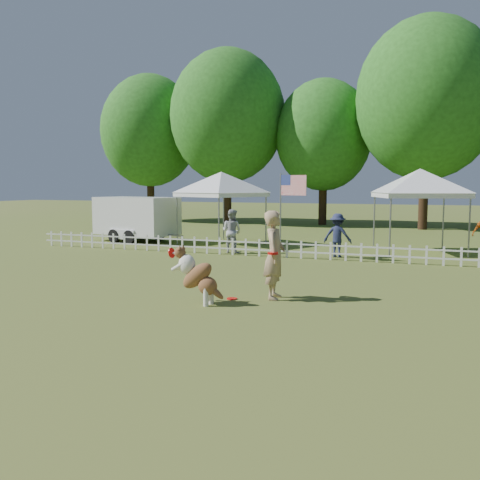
{
  "coord_description": "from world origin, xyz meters",
  "views": [
    {
      "loc": [
        4.34,
        -10.41,
        2.48
      ],
      "look_at": [
        -0.51,
        2.0,
        1.1
      ],
      "focal_mm": 40.0,
      "sensor_mm": 36.0,
      "label": 1
    }
  ],
  "objects_px": {
    "dog": "(198,276)",
    "cargo_trailer": "(137,219)",
    "canopy_tent_right": "(419,212)",
    "spectator_a": "(232,231)",
    "canopy_tent_left": "(221,209)",
    "flag_pole": "(280,216)",
    "spectator_b": "(338,235)",
    "frisbee_on_turf": "(232,299)",
    "handler": "(275,255)"
  },
  "relations": [
    {
      "from": "frisbee_on_turf",
      "to": "flag_pole",
      "type": "height_order",
      "value": "flag_pole"
    },
    {
      "from": "handler",
      "to": "spectator_a",
      "type": "xyz_separation_m",
      "value": [
        -3.86,
        6.97,
        -0.17
      ]
    },
    {
      "from": "canopy_tent_right",
      "to": "cargo_trailer",
      "type": "distance_m",
      "value": 11.76
    },
    {
      "from": "dog",
      "to": "spectator_a",
      "type": "xyz_separation_m",
      "value": [
        -2.54,
        8.04,
        0.2
      ]
    },
    {
      "from": "canopy_tent_right",
      "to": "spectator_b",
      "type": "relative_size",
      "value": 2.0
    },
    {
      "from": "canopy_tent_right",
      "to": "spectator_b",
      "type": "distance_m",
      "value": 3.51
    },
    {
      "from": "cargo_trailer",
      "to": "canopy_tent_right",
      "type": "bearing_deg",
      "value": 13.34
    },
    {
      "from": "flag_pole",
      "to": "dog",
      "type": "bearing_deg",
      "value": -66.37
    },
    {
      "from": "canopy_tent_left",
      "to": "flag_pole",
      "type": "relative_size",
      "value": 1.03
    },
    {
      "from": "canopy_tent_left",
      "to": "handler",
      "type": "bearing_deg",
      "value": -35.97
    },
    {
      "from": "canopy_tent_right",
      "to": "flag_pole",
      "type": "relative_size",
      "value": 1.05
    },
    {
      "from": "handler",
      "to": "frisbee_on_turf",
      "type": "height_order",
      "value": "handler"
    },
    {
      "from": "cargo_trailer",
      "to": "spectator_a",
      "type": "bearing_deg",
      "value": -10.85
    },
    {
      "from": "handler",
      "to": "spectator_a",
      "type": "relative_size",
      "value": 1.21
    },
    {
      "from": "frisbee_on_turf",
      "to": "handler",
      "type": "bearing_deg",
      "value": 24.46
    },
    {
      "from": "frisbee_on_turf",
      "to": "canopy_tent_right",
      "type": "height_order",
      "value": "canopy_tent_right"
    },
    {
      "from": "canopy_tent_right",
      "to": "spectator_b",
      "type": "height_order",
      "value": "canopy_tent_right"
    },
    {
      "from": "cargo_trailer",
      "to": "dog",
      "type": "bearing_deg",
      "value": -40.86
    },
    {
      "from": "handler",
      "to": "flag_pole",
      "type": "bearing_deg",
      "value": 6.2
    },
    {
      "from": "canopy_tent_left",
      "to": "spectator_b",
      "type": "height_order",
      "value": "canopy_tent_left"
    },
    {
      "from": "handler",
      "to": "spectator_b",
      "type": "relative_size",
      "value": 1.28
    },
    {
      "from": "frisbee_on_turf",
      "to": "cargo_trailer",
      "type": "relative_size",
      "value": 0.05
    },
    {
      "from": "handler",
      "to": "canopy_tent_right",
      "type": "height_order",
      "value": "canopy_tent_right"
    },
    {
      "from": "cargo_trailer",
      "to": "spectator_b",
      "type": "bearing_deg",
      "value": -0.41
    },
    {
      "from": "spectator_b",
      "to": "frisbee_on_turf",
      "type": "bearing_deg",
      "value": 86.58
    },
    {
      "from": "handler",
      "to": "spectator_a",
      "type": "distance_m",
      "value": 7.97
    },
    {
      "from": "flag_pole",
      "to": "frisbee_on_turf",
      "type": "bearing_deg",
      "value": -61.95
    },
    {
      "from": "cargo_trailer",
      "to": "spectator_a",
      "type": "relative_size",
      "value": 2.83
    },
    {
      "from": "dog",
      "to": "frisbee_on_turf",
      "type": "xyz_separation_m",
      "value": [
        0.48,
        0.69,
        -0.58
      ]
    },
    {
      "from": "cargo_trailer",
      "to": "flag_pole",
      "type": "relative_size",
      "value": 1.58
    },
    {
      "from": "frisbee_on_turf",
      "to": "flag_pole",
      "type": "relative_size",
      "value": 0.08
    },
    {
      "from": "dog",
      "to": "frisbee_on_turf",
      "type": "bearing_deg",
      "value": 61.17
    },
    {
      "from": "canopy_tent_right",
      "to": "handler",
      "type": "bearing_deg",
      "value": -123.28
    },
    {
      "from": "canopy_tent_right",
      "to": "spectator_a",
      "type": "xyz_separation_m",
      "value": [
        -6.32,
        -2.62,
        -0.7
      ]
    },
    {
      "from": "canopy_tent_left",
      "to": "spectator_b",
      "type": "bearing_deg",
      "value": 1.84
    },
    {
      "from": "frisbee_on_turf",
      "to": "spectator_b",
      "type": "bearing_deg",
      "value": 84.02
    },
    {
      "from": "cargo_trailer",
      "to": "spectator_b",
      "type": "distance_m",
      "value": 9.43
    },
    {
      "from": "dog",
      "to": "cargo_trailer",
      "type": "distance_m",
      "value": 12.98
    },
    {
      "from": "dog",
      "to": "cargo_trailer",
      "type": "bearing_deg",
      "value": 133.62
    },
    {
      "from": "frisbee_on_turf",
      "to": "spectator_a",
      "type": "height_order",
      "value": "spectator_a"
    },
    {
      "from": "dog",
      "to": "spectator_b",
      "type": "relative_size",
      "value": 0.79
    },
    {
      "from": "canopy_tent_right",
      "to": "spectator_a",
      "type": "relative_size",
      "value": 1.88
    },
    {
      "from": "handler",
      "to": "dog",
      "type": "relative_size",
      "value": 1.62
    },
    {
      "from": "frisbee_on_turf",
      "to": "canopy_tent_left",
      "type": "bearing_deg",
      "value": 114.55
    },
    {
      "from": "handler",
      "to": "frisbee_on_turf",
      "type": "relative_size",
      "value": 8.4
    },
    {
      "from": "dog",
      "to": "spectator_b",
      "type": "xyz_separation_m",
      "value": [
        1.28,
        8.33,
        0.15
      ]
    },
    {
      "from": "spectator_a",
      "to": "spectator_b",
      "type": "height_order",
      "value": "spectator_a"
    },
    {
      "from": "spectator_b",
      "to": "handler",
      "type": "bearing_deg",
      "value": 92.9
    },
    {
      "from": "frisbee_on_turf",
      "to": "canopy_tent_left",
      "type": "distance_m",
      "value": 10.95
    },
    {
      "from": "handler",
      "to": "dog",
      "type": "height_order",
      "value": "handler"
    }
  ]
}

